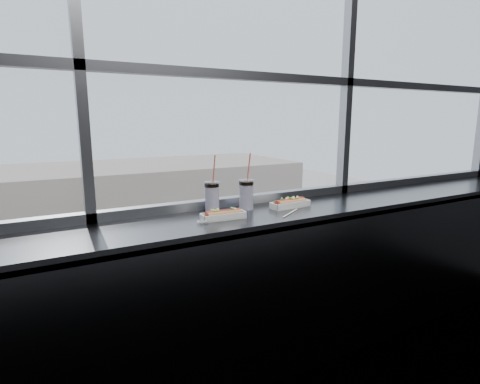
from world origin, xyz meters
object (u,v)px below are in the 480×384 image
soda_cup_left (212,195)px  tree_center (93,246)px  tree_right (194,228)px  loose_straw (290,213)px  car_near_d (240,314)px  car_far_c (237,260)px  car_far_b (98,288)px  pedestrian_c (127,262)px  wrapper (203,221)px  pedestrian_d (190,246)px  hotdog_tray_left (223,215)px  hotdog_tray_right (290,203)px  car_near_e (299,298)px  car_near_c (44,367)px  soda_cup_right (246,193)px

soda_cup_left → tree_center: (2.32, 28.10, -9.29)m
tree_center → tree_right: bearing=0.0°
loose_straw → car_near_d: bearing=29.7°
soda_cup_left → car_far_c: soda_cup_left is taller
car_far_b → pedestrian_c: bearing=-37.5°
wrapper → pedestrian_c: wrapper is taller
car_far_c → wrapper: bearing=145.3°
pedestrian_d → hotdog_tray_left: bearing=159.8°
soda_cup_left → car_near_d: (8.99, 16.10, -11.09)m
car_far_c → pedestrian_c: pedestrian_c is taller
hotdog_tray_left → hotdog_tray_right: (0.55, 0.06, 0.00)m
pedestrian_c → car_near_e: bearing=36.3°
hotdog_tray_right → car_near_d: hotdog_tray_right is taller
car_near_e → tree_center: tree_center is taller
loose_straw → wrapper: (-0.59, 0.06, 0.01)m
car_near_c → car_near_d: 10.59m
hotdog_tray_right → soda_cup_left: size_ratio=0.79×
pedestrian_d → pedestrian_c: (-5.94, -1.20, 0.06)m
hotdog_tray_right → pedestrian_c: hotdog_tray_right is taller
car_near_d → tree_right: size_ratio=1.36×
car_far_b → car_far_c: (11.14, 0.00, 0.02)m
car_near_e → pedestrian_c: size_ratio=2.60×
soda_cup_right → car_near_e: 23.68m
soda_cup_left → car_near_d: soda_cup_left is taller
loose_straw → soda_cup_left: bearing=111.2°
wrapper → tree_center: wrapper is taller
car_near_d → car_far_b: car_near_d is taller
soda_cup_right → pedestrian_c: soda_cup_right is taller
hotdog_tray_left → tree_center: hotdog_tray_left is taller
soda_cup_right → tree_right: bearing=69.4°
soda_cup_right → hotdog_tray_left: bearing=-147.8°
hotdog_tray_right → car_near_e: bearing=48.2°
soda_cup_right → pedestrian_c: (4.59, 27.95, -11.02)m
car_near_c → pedestrian_c: 13.43m
soda_cup_right → tree_right: 31.41m
car_near_d → pedestrian_d: bearing=-4.3°
soda_cup_right → car_far_c: 29.54m
hotdog_tray_left → soda_cup_right: bearing=36.2°
hotdog_tray_left → soda_cup_right: 0.31m
loose_straw → car_far_b: 26.82m
car_near_e → wrapper: bearing=140.7°
hotdog_tray_right → car_near_c: hotdog_tray_right is taller
hotdog_tray_right → car_far_b: (1.44, 24.26, -11.03)m
hotdog_tray_left → wrapper: (-0.15, -0.03, -0.02)m
wrapper → car_near_c: 19.71m
pedestrian_c → tree_right: (6.00, 0.20, 1.99)m
hotdog_tray_right → tree_right: (10.29, 28.26, -8.94)m
soda_cup_left → pedestrian_c: size_ratio=0.17×
pedestrian_d → soda_cup_right: bearing=160.2°
soda_cup_right → car_far_c: (12.87, 24.16, -11.10)m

